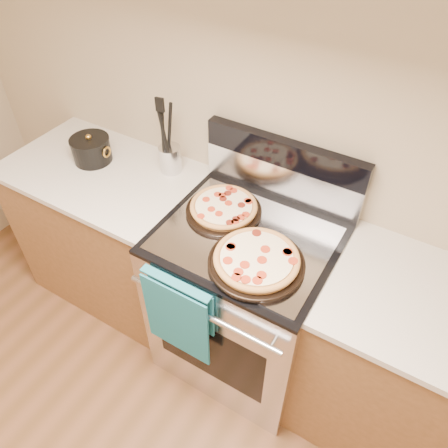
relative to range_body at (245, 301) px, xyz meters
The scene contains 16 objects.
wall_back 0.97m from the range_body, 90.00° to the left, with size 4.00×4.00×0.00m, color tan.
range_body is the anchor object (origin of this frame).
oven_window 0.34m from the range_body, 90.00° to the right, with size 0.56×0.01×0.40m, color black.
cooktop 0.46m from the range_body, ahead, with size 0.76×0.68×0.02m, color black.
backsplash_lower 0.64m from the range_body, 90.00° to the left, with size 0.76×0.06×0.18m, color silver.
backsplash_upper 0.77m from the range_body, 90.00° to the left, with size 0.76×0.06×0.12m, color black.
oven_handle 0.51m from the range_body, 90.00° to the right, with size 0.03×0.03×0.70m, color silver.
dish_towel 0.47m from the range_body, 107.74° to the right, with size 0.32×0.05×0.42m, color #1A8380, non-canonical shape.
foil_sheet 0.47m from the range_body, 90.00° to the right, with size 0.70×0.55×0.01m, color gray.
cabinet_left 0.88m from the range_body, behind, with size 1.00×0.62×0.88m, color brown.
countertop_left 0.99m from the range_body, behind, with size 1.02×0.64×0.03m, color beige.
cabinet_right 0.88m from the range_body, ahead, with size 1.00×0.62×0.88m, color brown.
pepperoni_pizza_back 0.53m from the range_body, 158.79° to the left, with size 0.34×0.34×0.05m, color #B77438, non-canonical shape.
pepperoni_pizza_front 0.53m from the range_body, 51.84° to the right, with size 0.38×0.38×0.05m, color #B77438, non-canonical shape.
utensil_crock 0.81m from the range_body, 159.09° to the left, with size 0.11×0.11×0.14m, color silver.
saucepan 1.10m from the range_body, behind, with size 0.20×0.20×0.12m, color black.
Camera 1 is at (0.60, 0.45, 2.24)m, focal length 35.00 mm.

